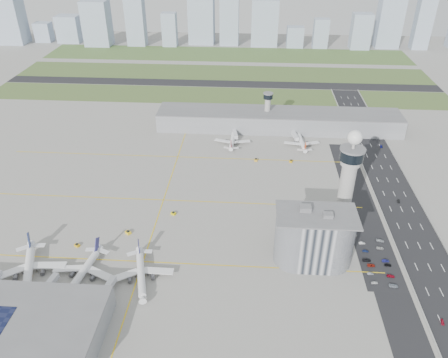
# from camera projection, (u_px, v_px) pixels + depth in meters

# --- Properties ---
(ground) EXTENTS (1000.00, 1000.00, 0.00)m
(ground) POSITION_uv_depth(u_px,v_px,m) (220.00, 231.00, 261.74)
(ground) COLOR #9F9D94
(grass_strip_0) EXTENTS (480.00, 50.00, 0.08)m
(grass_strip_0) POSITION_uv_depth(u_px,v_px,m) (217.00, 96.00, 454.23)
(grass_strip_0) COLOR #48652F
(grass_strip_0) RESTS_ON ground
(grass_strip_1) EXTENTS (480.00, 60.00, 0.08)m
(grass_strip_1) POSITION_uv_depth(u_px,v_px,m) (222.00, 73.00, 518.02)
(grass_strip_1) COLOR #44622E
(grass_strip_1) RESTS_ON ground
(grass_strip_2) EXTENTS (480.00, 70.00, 0.08)m
(grass_strip_2) POSITION_uv_depth(u_px,v_px,m) (227.00, 54.00, 586.06)
(grass_strip_2) COLOR #435D2C
(grass_strip_2) RESTS_ON ground
(runway) EXTENTS (480.00, 22.00, 0.10)m
(runway) POSITION_uv_depth(u_px,v_px,m) (220.00, 84.00, 485.69)
(runway) COLOR black
(runway) RESTS_ON ground
(highway) EXTENTS (28.00, 500.00, 0.10)m
(highway) POSITION_uv_depth(u_px,v_px,m) (416.00, 239.00, 255.06)
(highway) COLOR black
(highway) RESTS_ON ground
(barrier_left) EXTENTS (0.60, 500.00, 1.20)m
(barrier_left) POSITION_uv_depth(u_px,v_px,m) (392.00, 237.00, 255.58)
(barrier_left) COLOR #9E9E99
(barrier_left) RESTS_ON ground
(barrier_right) EXTENTS (0.60, 500.00, 1.20)m
(barrier_right) POSITION_uv_depth(u_px,v_px,m) (441.00, 239.00, 253.96)
(barrier_right) COLOR #9E9E99
(barrier_right) RESTS_ON ground
(landside_road) EXTENTS (18.00, 260.00, 0.08)m
(landside_road) POSITION_uv_depth(u_px,v_px,m) (376.00, 248.00, 248.00)
(landside_road) COLOR black
(landside_road) RESTS_ON ground
(parking_lot) EXTENTS (20.00, 44.00, 0.10)m
(parking_lot) POSITION_uv_depth(u_px,v_px,m) (378.00, 262.00, 237.91)
(parking_lot) COLOR black
(parking_lot) RESTS_ON ground
(taxiway_line_h_0) EXTENTS (260.00, 0.60, 0.01)m
(taxiway_line_h_0) POSITION_uv_depth(u_px,v_px,m) (143.00, 262.00, 238.53)
(taxiway_line_h_0) COLOR yellow
(taxiway_line_h_0) RESTS_ON ground
(taxiway_line_h_1) EXTENTS (260.00, 0.60, 0.01)m
(taxiway_line_h_1) POSITION_uv_depth(u_px,v_px,m) (163.00, 200.00, 289.56)
(taxiway_line_h_1) COLOR yellow
(taxiway_line_h_1) RESTS_ON ground
(taxiway_line_h_2) EXTENTS (260.00, 0.60, 0.01)m
(taxiway_line_h_2) POSITION_uv_depth(u_px,v_px,m) (178.00, 157.00, 340.59)
(taxiway_line_h_2) COLOR yellow
(taxiway_line_h_2) RESTS_ON ground
(taxiway_line_v) EXTENTS (0.60, 260.00, 0.01)m
(taxiway_line_v) POSITION_uv_depth(u_px,v_px,m) (163.00, 200.00, 289.56)
(taxiway_line_v) COLOR yellow
(taxiway_line_v) RESTS_ON ground
(control_tower) EXTENTS (14.00, 14.00, 64.50)m
(control_tower) POSITION_uv_depth(u_px,v_px,m) (348.00, 178.00, 246.06)
(control_tower) COLOR #ADAAA5
(control_tower) RESTS_ON ground
(secondary_tower) EXTENTS (8.60, 8.60, 31.90)m
(secondary_tower) POSITION_uv_depth(u_px,v_px,m) (268.00, 107.00, 377.75)
(secondary_tower) COLOR #ADAAA5
(secondary_tower) RESTS_ON ground
(admin_building) EXTENTS (42.00, 24.00, 33.50)m
(admin_building) POSITION_uv_depth(u_px,v_px,m) (314.00, 238.00, 232.02)
(admin_building) COLOR #B2B2B7
(admin_building) RESTS_ON ground
(terminal_pier) EXTENTS (210.00, 32.00, 15.80)m
(terminal_pier) POSITION_uv_depth(u_px,v_px,m) (278.00, 120.00, 381.17)
(terminal_pier) COLOR gray
(terminal_pier) RESTS_ON ground
(near_terminal) EXTENTS (84.00, 42.00, 13.00)m
(near_terminal) POSITION_uv_depth(u_px,v_px,m) (9.00, 326.00, 193.71)
(near_terminal) COLOR gray
(near_terminal) RESTS_ON ground
(airplane_near_a) EXTENTS (51.90, 55.83, 12.64)m
(airplane_near_a) POSITION_uv_depth(u_px,v_px,m) (27.00, 267.00, 226.17)
(airplane_near_a) COLOR white
(airplane_near_a) RESTS_ON ground
(airplane_near_b) EXTENTS (39.96, 45.04, 11.30)m
(airplane_near_b) POSITION_uv_depth(u_px,v_px,m) (82.00, 269.00, 225.64)
(airplane_near_b) COLOR white
(airplane_near_b) RESTS_ON ground
(airplane_near_c) EXTENTS (44.08, 48.31, 11.35)m
(airplane_near_c) POSITION_uv_depth(u_px,v_px,m) (141.00, 271.00, 224.25)
(airplane_near_c) COLOR white
(airplane_near_c) RESTS_ON ground
(airplane_far_a) EXTENTS (30.48, 35.60, 9.78)m
(airplane_far_a) POSITION_uv_depth(u_px,v_px,m) (233.00, 138.00, 358.57)
(airplane_far_a) COLOR white
(airplane_far_a) RESTS_ON ground
(airplane_far_b) EXTENTS (32.16, 36.90, 9.68)m
(airplane_far_b) POSITION_uv_depth(u_px,v_px,m) (302.00, 140.00, 355.63)
(airplane_far_b) COLOR white
(airplane_far_b) RESTS_ON ground
(jet_bridge_near_1) EXTENTS (5.39, 14.31, 5.70)m
(jet_bridge_near_1) POSITION_uv_depth(u_px,v_px,m) (41.00, 296.00, 213.17)
(jet_bridge_near_1) COLOR silver
(jet_bridge_near_1) RESTS_ON ground
(jet_bridge_near_2) EXTENTS (5.39, 14.31, 5.70)m
(jet_bridge_near_2) POSITION_uv_depth(u_px,v_px,m) (102.00, 300.00, 211.43)
(jet_bridge_near_2) COLOR silver
(jet_bridge_near_2) RESTS_ON ground
(jet_bridge_far_0) EXTENTS (5.39, 14.31, 5.70)m
(jet_bridge_far_0) POSITION_uv_depth(u_px,v_px,m) (234.00, 132.00, 372.40)
(jet_bridge_far_0) COLOR silver
(jet_bridge_far_0) RESTS_ON ground
(jet_bridge_far_1) EXTENTS (5.39, 14.31, 5.70)m
(jet_bridge_far_1) POSITION_uv_depth(u_px,v_px,m) (293.00, 134.00, 369.50)
(jet_bridge_far_1) COLOR silver
(jet_bridge_far_1) RESTS_ON ground
(tug_0) EXTENTS (2.74, 3.68, 2.00)m
(tug_0) POSITION_uv_depth(u_px,v_px,m) (28.00, 277.00, 227.42)
(tug_0) COLOR orange
(tug_0) RESTS_ON ground
(tug_1) EXTENTS (3.60, 3.24, 1.73)m
(tug_1) POSITION_uv_depth(u_px,v_px,m) (77.00, 245.00, 249.11)
(tug_1) COLOR gold
(tug_1) RESTS_ON ground
(tug_2) EXTENTS (4.08, 3.95, 1.96)m
(tug_2) POSITION_uv_depth(u_px,v_px,m) (128.00, 232.00, 258.90)
(tug_2) COLOR yellow
(tug_2) RESTS_ON ground
(tug_3) EXTENTS (3.65, 3.25, 1.76)m
(tug_3) POSITION_uv_depth(u_px,v_px,m) (173.00, 213.00, 275.41)
(tug_3) COLOR #DCC808
(tug_3) RESTS_ON ground
(tug_4) EXTENTS (2.30, 3.34, 1.94)m
(tug_4) POSITION_uv_depth(u_px,v_px,m) (256.00, 160.00, 334.78)
(tug_4) COLOR gold
(tug_4) RESTS_ON ground
(tug_5) EXTENTS (2.84, 3.48, 1.76)m
(tug_5) POSITION_uv_depth(u_px,v_px,m) (291.00, 161.00, 333.22)
(tug_5) COLOR #D09105
(tug_5) RESTS_ON ground
(car_lot_0) EXTENTS (3.60, 1.84, 1.17)m
(car_lot_0) POSITION_uv_depth(u_px,v_px,m) (374.00, 283.00, 224.24)
(car_lot_0) COLOR silver
(car_lot_0) RESTS_ON ground
(car_lot_1) EXTENTS (3.46, 1.63, 1.10)m
(car_lot_1) POSITION_uv_depth(u_px,v_px,m) (370.00, 274.00, 229.93)
(car_lot_1) COLOR gray
(car_lot_1) RESTS_ON ground
(car_lot_2) EXTENTS (4.11, 1.92, 1.14)m
(car_lot_2) POSITION_uv_depth(u_px,v_px,m) (371.00, 265.00, 235.27)
(car_lot_2) COLOR #9F2113
(car_lot_2) RESTS_ON ground
(car_lot_3) EXTENTS (4.58, 2.16, 1.29)m
(car_lot_3) POSITION_uv_depth(u_px,v_px,m) (367.00, 260.00, 238.68)
(car_lot_3) COLOR black
(car_lot_3) RESTS_ON ground
(car_lot_4) EXTENTS (3.47, 1.58, 1.15)m
(car_lot_4) POSITION_uv_depth(u_px,v_px,m) (366.00, 251.00, 245.25)
(car_lot_4) COLOR navy
(car_lot_4) RESTS_ON ground
(car_lot_5) EXTENTS (3.66, 1.65, 1.17)m
(car_lot_5) POSITION_uv_depth(u_px,v_px,m) (362.00, 243.00, 251.07)
(car_lot_5) COLOR white
(car_lot_5) RESTS_ON ground
(car_lot_6) EXTENTS (4.86, 2.83, 1.27)m
(car_lot_6) POSITION_uv_depth(u_px,v_px,m) (394.00, 286.00, 222.33)
(car_lot_6) COLOR #8A93A0
(car_lot_6) RESTS_ON ground
(car_lot_7) EXTENTS (4.17, 2.02, 1.17)m
(car_lot_7) POSITION_uv_depth(u_px,v_px,m) (391.00, 276.00, 228.33)
(car_lot_7) COLOR maroon
(car_lot_7) RESTS_ON ground
(car_lot_8) EXTENTS (3.70, 1.60, 1.24)m
(car_lot_8) POSITION_uv_depth(u_px,v_px,m) (388.00, 265.00, 235.42)
(car_lot_8) COLOR black
(car_lot_8) RESTS_ON ground
(car_lot_9) EXTENTS (4.00, 1.74, 1.28)m
(car_lot_9) POSITION_uv_depth(u_px,v_px,m) (386.00, 261.00, 238.22)
(car_lot_9) COLOR navy
(car_lot_9) RESTS_ON ground
(car_lot_10) EXTENTS (4.19, 2.17, 1.13)m
(car_lot_10) POSITION_uv_depth(u_px,v_px,m) (380.00, 248.00, 247.38)
(car_lot_10) COLOR silver
(car_lot_10) RESTS_ON ground
(car_lot_11) EXTENTS (4.72, 2.50, 1.30)m
(car_lot_11) POSITION_uv_depth(u_px,v_px,m) (380.00, 240.00, 252.89)
(car_lot_11) COLOR #939A9F
(car_lot_11) RESTS_ON ground
(car_hw_0) EXTENTS (1.89, 3.62, 1.18)m
(car_hw_0) POSITION_uv_depth(u_px,v_px,m) (442.00, 322.00, 202.71)
(car_hw_0) COLOR #A61128
(car_hw_0) RESTS_ON ground
(car_hw_1) EXTENTS (1.90, 3.93, 1.24)m
(car_hw_1) POSITION_uv_depth(u_px,v_px,m) (399.00, 201.00, 287.40)
(car_hw_1) COLOR black
(car_hw_1) RESTS_ON ground
(car_hw_2) EXTENTS (2.63, 4.58, 1.20)m
(car_hw_2) POSITION_uv_depth(u_px,v_px,m) (381.00, 146.00, 354.55)
(car_hw_2) COLOR navy
(car_hw_2) RESTS_ON ground
(car_hw_4) EXTENTS (2.12, 3.94, 1.28)m
(car_hw_4) POSITION_uv_depth(u_px,v_px,m) (350.00, 116.00, 407.65)
(car_hw_4) COLOR gray
(car_hw_4) RESTS_ON ground
(skyline_bldg_1) EXTENTS (37.63, 30.10, 65.60)m
(skyline_bldg_1) POSITION_uv_depth(u_px,v_px,m) (10.00, 20.00, 618.93)
(skyline_bldg_1) COLOR #9EADC1
(skyline_bldg_1) RESTS_ON ground
(skyline_bldg_2) EXTENTS (22.81, 18.25, 26.79)m
(skyline_bldg_2) POSITION_uv_depth(u_px,v_px,m) (44.00, 32.00, 637.44)
(skyline_bldg_2) COLOR #9EADC1
(skyline_bldg_2) RESTS_ON ground
(skyline_bldg_3) EXTENTS (32.30, 25.84, 36.93)m
(skyline_bldg_3) POSITION_uv_depth(u_px,v_px,m) (69.00, 29.00, 633.56)
(skyline_bldg_3) COLOR #9EADC1
(skyline_bldg_3) RESTS_ON ground
(skyline_bldg_4) EXTENTS (35.81, 28.65, 60.36)m
(skyline_bldg_4) POSITION_uv_depth(u_px,v_px,m) (97.00, 23.00, 610.91)
(skyline_bldg_4) COLOR #9EADC1
(skyline_bldg_4) RESTS_ON ground
(skyline_bldg_5) EXTENTS (25.49, 20.39, 66.89)m
(skyline_bldg_5) POSITION_uv_depth(u_px,v_px,m) (136.00, 21.00, 609.86)
(skyline_bldg_5) COLOR #9EADC1
(skyline_bldg_5) RESTS_ON ground
(skyline_bldg_6) EXTENTS (20.04, 16.03, 45.20)m
(skyline_bldg_6) POSITION_uv_depth(u_px,v_px,m) (170.00, 29.00, 611.29)
(skyline_bldg_6) COLOR #9EADC1
(skyline_bldg_6) RESTS_ON ground
(skyline_bldg_7) EXTENTS (35.76, 28.61, 61.22)m
(skyline_bldg_7) POSITION_uv_depth(u_px,v_px,m) (202.00, 21.00, 620.75)
(skyline_bldg_7) COLOR #9EADC1
(skyline_bldg_7) RESTS_ON ground
(skyline_bldg_8) EXTENTS (26.33, 21.06, 83.39)m
(skyline_bldg_8) POSITION_uv_depth(u_px,v_px,m) (229.00, 14.00, 608.10)
(skyline_bldg_8) COLOR #9EADC1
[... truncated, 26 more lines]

